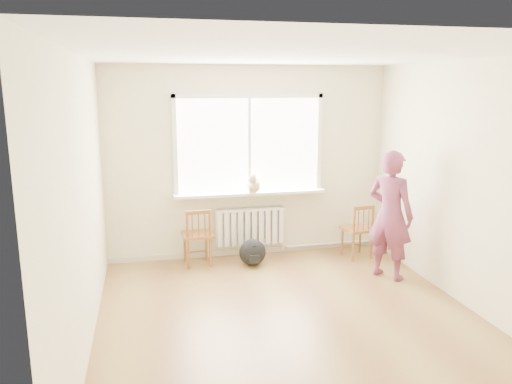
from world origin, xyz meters
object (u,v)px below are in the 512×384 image
chair_left (198,237)px  person (390,215)px  backpack (252,252)px  chair_right (359,231)px  cat (253,184)px

chair_left → person: person is taller
backpack → chair_right: bearing=-1.4°
cat → chair_right: bearing=4.8°
chair_left → person: bearing=154.2°
chair_right → person: (0.07, -0.76, 0.42)m
chair_right → cat: 1.64m
person → cat: person is taller
chair_left → backpack: chair_left is taller
chair_left → cat: 1.06m
person → backpack: bearing=28.7°
chair_right → cat: (-1.46, 0.34, 0.68)m
chair_left → chair_right: size_ratio=1.02×
chair_right → cat: size_ratio=1.77×
chair_right → person: size_ratio=0.48×
chair_left → chair_right: 2.27m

